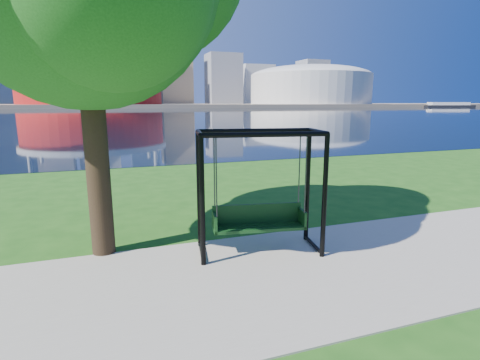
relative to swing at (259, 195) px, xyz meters
name	(u,v)px	position (x,y,z in m)	size (l,w,h in m)	color
ground	(243,268)	(-0.56, -0.63, -1.21)	(900.00, 900.00, 0.00)	#1E5114
path	(253,279)	(-0.56, -1.13, -1.19)	(120.00, 4.00, 0.03)	#9E937F
river	(116,114)	(-0.56, 101.37, -1.20)	(900.00, 180.00, 0.02)	black
far_bank	(110,105)	(-0.56, 305.37, -0.21)	(900.00, 228.00, 2.00)	#937F60
stadium	(91,83)	(-10.56, 234.37, 13.02)	(83.00, 83.00, 32.00)	maroon
arena	(310,84)	(134.44, 234.37, 14.67)	(84.00, 84.00, 26.56)	beige
skyline	(101,60)	(-4.83, 318.76, 34.68)	(392.00, 66.00, 96.50)	gray
swing	(259,195)	(0.00, 0.00, 0.00)	(2.58, 1.45, 2.50)	black
barge	(448,105)	(210.87, 185.75, 0.24)	(33.10, 17.28, 3.20)	black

